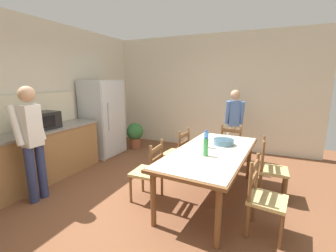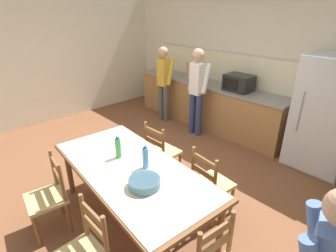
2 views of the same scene
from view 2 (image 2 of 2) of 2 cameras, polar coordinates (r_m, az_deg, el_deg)
The scene contains 17 objects.
ground_plane at distance 4.11m, azimuth -4.58°, elevation -10.94°, with size 8.32×8.32×0.00m, color brown.
wall_back at distance 5.48m, azimuth 17.66°, elevation 13.68°, with size 6.52×0.12×2.90m, color beige.
wall_left at distance 6.32m, azimuth -24.62°, elevation 13.97°, with size 0.12×5.20×2.90m, color beige.
kitchen_counter at distance 5.76m, azimuth 8.29°, elevation 4.88°, with size 3.57×0.66×0.93m.
counter_splashback at distance 5.79m, azimuth 10.75°, elevation 12.68°, with size 3.53×0.03×0.60m, color beige.
refrigerator at distance 4.61m, azimuth 31.14°, elevation 1.97°, with size 0.85×0.73×1.77m.
microwave at distance 5.15m, azimuth 15.14°, elevation 9.08°, with size 0.50×0.39×0.30m.
paper_bag at distance 5.80m, azimuth 5.39°, elevation 11.79°, with size 0.24×0.16×0.36m, color tan.
dining_table at distance 3.01m, azimuth -7.97°, elevation -9.94°, with size 2.24×1.17×0.76m.
bottle_near_centre at distance 3.11m, azimuth -10.79°, elevation -4.69°, with size 0.07×0.07×0.27m.
bottle_off_centre at distance 2.88m, azimuth -4.92°, elevation -6.88°, with size 0.07×0.07×0.27m.
serving_bowl at distance 2.64m, azimuth -5.14°, elevation -12.06°, with size 0.32×0.32×0.09m.
chair_side_far_right at distance 3.26m, azimuth 9.26°, elevation -12.32°, with size 0.46×0.44×0.91m.
chair_side_near_left at distance 3.31m, azimuth -24.46°, elevation -13.84°, with size 0.47×0.45×0.91m.
chair_side_far_left at distance 3.85m, azimuth -1.43°, elevation -5.68°, with size 0.43×0.41×0.91m.
person_at_sink at distance 5.78m, azimuth -0.97°, elevation 9.87°, with size 0.41×0.28×1.63m.
person_at_counter at distance 5.10m, azimuth 6.32°, elevation 8.17°, with size 0.43×0.29×1.70m.
Camera 2 is at (2.65, -2.05, 2.38)m, focal length 28.00 mm.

